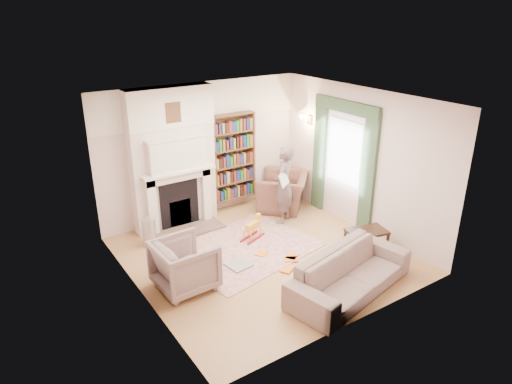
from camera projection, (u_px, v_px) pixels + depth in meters
floor at (264, 255)px, 8.22m from camera, size 4.50×4.50×0.00m
ceiling at (265, 100)px, 7.16m from camera, size 4.50×4.50×0.00m
wall_back at (202, 150)px, 9.42m from camera, size 4.50×0.00×4.50m
wall_front at (362, 234)px, 5.96m from camera, size 4.50×0.00×4.50m
wall_left at (135, 214)px, 6.53m from camera, size 0.00×4.50×4.50m
wall_right at (359, 160)px, 8.85m from camera, size 0.00×4.50×4.50m
fireplace at (173, 160)px, 8.89m from camera, size 1.70×0.58×2.80m
bookcase at (233, 157)px, 9.74m from camera, size 1.00×0.24×1.85m
window at (345, 152)px, 9.13m from camera, size 0.02×0.90×1.30m
curtain_left at (368, 174)px, 8.67m from camera, size 0.07×0.32×2.40m
curtain_right at (319, 156)px, 9.74m from camera, size 0.07×0.32×2.40m
pelmet at (346, 106)px, 8.75m from camera, size 0.09×1.70×0.24m
wall_sconce at (303, 121)px, 9.70m from camera, size 0.20×0.24×0.24m
rug at (245, 249)px, 8.44m from camera, size 2.80×2.35×0.01m
armchair_reading at (283, 191)px, 10.07m from camera, size 1.54×1.54×0.76m
armchair_left at (185, 265)px, 7.14m from camera, size 0.93×0.90×0.81m
sofa at (350, 273)px, 7.06m from camera, size 2.39×1.33×0.66m
man_reading at (284, 185)px, 9.21m from camera, size 0.71×0.66×1.63m
newspaper at (284, 179)px, 8.90m from camera, size 0.37×0.30×0.25m
coffee_table at (366, 241)px, 8.23m from camera, size 0.79×0.61×0.45m
paraffin_heater at (149, 232)px, 8.47m from camera, size 0.30×0.30×0.55m
rocking_horse at (252, 228)px, 8.70m from camera, size 0.57×0.39×0.47m
board_game at (239, 265)px, 7.87m from camera, size 0.42×0.42×0.03m
game_box_lid at (211, 264)px, 7.89m from camera, size 0.32×0.25×0.05m
comic_annuals at (283, 259)px, 8.05m from camera, size 0.69×0.97×0.02m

